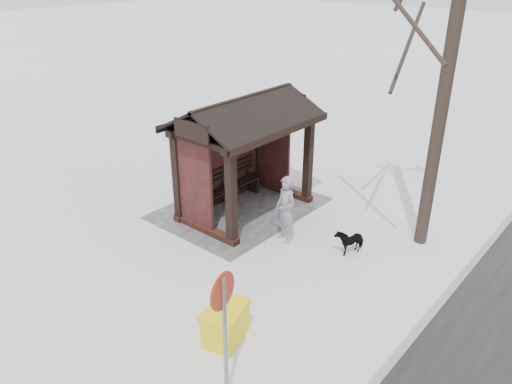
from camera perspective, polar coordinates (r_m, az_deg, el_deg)
ground at (r=13.28m, az=-1.16°, el=-2.11°), size 120.00×120.00×0.00m
kerb at (r=10.96m, az=21.30°, el=-10.53°), size 120.00×0.15×0.06m
trampled_patch at (r=13.40m, az=-1.80°, el=-1.82°), size 4.20×3.20×0.02m
bus_shelter at (r=12.54m, az=-1.80°, el=6.93°), size 3.60×2.40×3.09m
pedestrian at (r=11.57m, az=3.40°, el=-2.01°), size 0.53×0.68×1.63m
dog at (r=11.54m, az=10.65°, el=-5.43°), size 0.77×0.52×0.60m
grit_bin at (r=8.99m, az=-3.49°, el=-14.75°), size 0.99×0.80×0.66m
road_sign at (r=7.17m, az=-3.76°, el=-13.39°), size 0.57×0.15×2.25m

